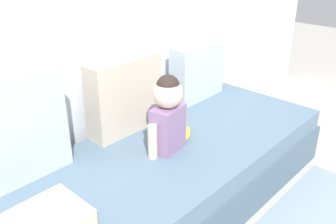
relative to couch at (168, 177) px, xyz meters
The scene contains 8 objects.
ground_plane 0.21m from the couch, ahead, with size 12.00×12.00×0.00m, color #B2ADA3.
back_wall 1.11m from the couch, 90.00° to the left, with size 5.62×0.10×2.26m, color silver.
couch is the anchor object (origin of this frame).
throw_pillow_left 0.98m from the couch, 153.17° to the left, with size 0.54×0.16×0.58m, color #B2BCC6.
throw_pillow_center 0.60m from the couch, 90.00° to the left, with size 0.53×0.16×0.50m, color #C1B29E.
throw_pillow_right 0.95m from the couch, 26.83° to the left, with size 0.49×0.16×0.44m, color #B2BCC6.
toddler 0.47m from the couch, 60.34° to the right, with size 0.32×0.18×0.48m.
banana 0.31m from the couch, ahead, with size 0.17×0.04×0.04m, color yellow.
Camera 1 is at (-1.44, -1.33, 1.60)m, focal length 39.66 mm.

